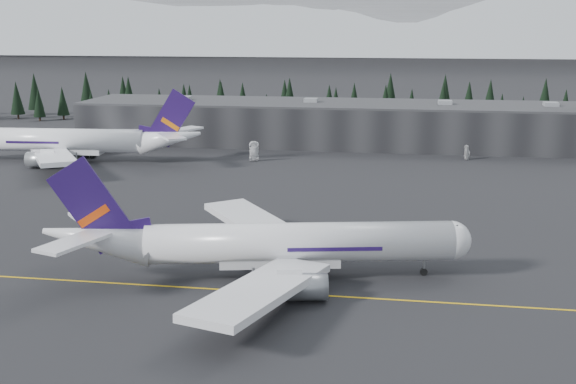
% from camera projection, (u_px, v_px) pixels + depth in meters
% --- Properties ---
extents(ground, '(1400.00, 1400.00, 0.00)m').
position_uv_depth(ground, '(265.00, 287.00, 100.60)').
color(ground, black).
rests_on(ground, ground).
extents(taxiline, '(400.00, 0.40, 0.02)m').
position_uv_depth(taxiline, '(262.00, 292.00, 98.67)').
color(taxiline, gold).
rests_on(taxiline, ground).
extents(terminal, '(160.00, 30.00, 12.60)m').
position_uv_depth(terminal, '(343.00, 123.00, 219.30)').
color(terminal, black).
rests_on(terminal, ground).
extents(treeline, '(360.00, 20.00, 15.00)m').
position_uv_depth(treeline, '(352.00, 106.00, 254.59)').
color(treeline, black).
rests_on(treeline, ground).
extents(mountain_ridge, '(4400.00, 900.00, 420.00)m').
position_uv_depth(mountain_ridge, '(395.00, 49.00, 1061.72)').
color(mountain_ridge, white).
rests_on(mountain_ridge, ground).
extents(jet_main, '(60.86, 55.64, 18.10)m').
position_uv_depth(jet_main, '(262.00, 244.00, 103.10)').
color(jet_main, silver).
rests_on(jet_main, ground).
extents(jet_parked, '(66.54, 61.28, 19.56)m').
position_uv_depth(jet_parked, '(77.00, 141.00, 191.04)').
color(jet_parked, white).
rests_on(jet_parked, ground).
extents(gse_vehicle_a, '(3.05, 5.65, 1.50)m').
position_uv_depth(gse_vehicle_a, '(254.00, 158.00, 192.62)').
color(gse_vehicle_a, white).
rests_on(gse_vehicle_a, ground).
extents(gse_vehicle_b, '(4.33, 2.68, 1.37)m').
position_uv_depth(gse_vehicle_b, '(467.00, 157.00, 194.66)').
color(gse_vehicle_b, '#B8B8BA').
rests_on(gse_vehicle_b, ground).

